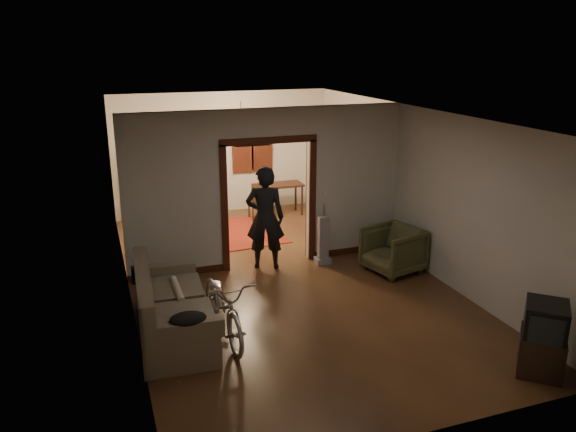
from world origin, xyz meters
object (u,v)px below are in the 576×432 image
armchair (393,250)px  locker (172,183)px  sofa (173,303)px  desk (281,199)px  bicycle (224,305)px  person (265,218)px

armchair → locker: 5.36m
sofa → desk: 5.82m
bicycle → desk: bicycle is taller
armchair → person: 2.29m
locker → desk: bearing=-21.6°
armchair → locker: (-3.15, 4.31, 0.45)m
person → armchair: bearing=173.7°
sofa → armchair: bearing=16.9°
person → desk: (1.30, 2.96, -0.56)m
person → locker: bearing=-53.4°
bicycle → desk: 5.72m
bicycle → person: bearing=57.0°
person → desk: 3.28m
person → desk: size_ratio=1.89×
armchair → person: size_ratio=0.48×
sofa → armchair: 4.05m
person → locker: person is taller
locker → desk: size_ratio=1.75×
person → locker: (-1.12, 3.39, -0.07)m
armchair → desk: armchair is taller
sofa → desk: (3.19, 4.86, -0.12)m
person → desk: bearing=-95.4°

